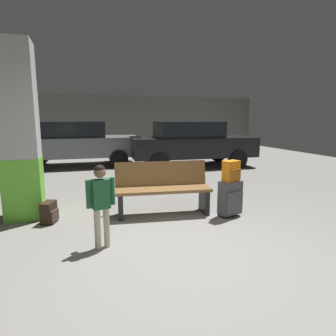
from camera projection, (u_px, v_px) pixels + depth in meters
The scene contains 10 objects.
ground_plane at pixel (131, 186), 7.20m from camera, with size 18.00×18.00×0.10m, color gray.
garage_back_wall at pixel (101, 122), 15.28m from camera, with size 18.00×0.12×2.80m, color slate.
structural_pillar at pixel (19, 133), 4.57m from camera, with size 0.57×0.57×2.81m.
bench at pixel (163, 188), 4.91m from camera, with size 1.65×0.72×0.89m.
suitcase at pixel (230, 198), 4.78m from camera, with size 0.42×0.31×0.60m.
backpack_bright at pixel (231, 171), 4.71m from camera, with size 0.32×0.27×0.34m.
child at pixel (101, 197), 3.56m from camera, with size 0.36×0.21×1.07m.
backpack_dark_floor at pixel (49, 213), 4.51m from camera, with size 0.27×0.32×0.34m.
parked_car_near at pixel (191, 143), 9.69m from camera, with size 4.20×1.99×1.51m.
parked_car_far at pixel (76, 142), 9.76m from camera, with size 4.16×1.91×1.51m.
Camera 1 is at (-1.20, -2.98, 1.64)m, focal length 30.74 mm.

